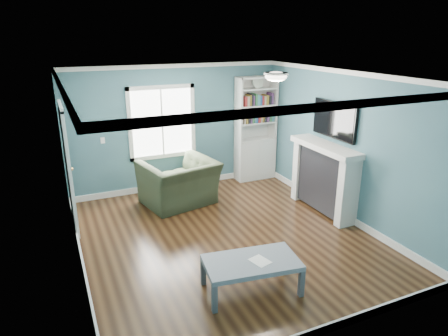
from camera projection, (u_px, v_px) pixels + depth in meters
name	position (u px, v px, depth m)	size (l,w,h in m)	color
floor	(226.00, 237.00, 6.57)	(5.00, 5.00, 0.00)	black
room_walls	(226.00, 144.00, 6.06)	(5.00, 5.00, 5.00)	#3D6373
trim	(226.00, 165.00, 6.17)	(4.50, 5.00, 2.60)	white
window	(162.00, 122.00, 8.13)	(1.40, 0.06, 1.50)	white
bookshelf	(255.00, 139.00, 8.94)	(0.90, 0.35, 2.31)	silver
fireplace	(324.00, 179.00, 7.34)	(0.44, 1.58, 1.30)	black
tv	(334.00, 120.00, 7.04)	(0.06, 1.10, 0.65)	black
door	(68.00, 168.00, 6.57)	(0.12, 0.98, 2.17)	silver
ceiling_fixture	(276.00, 76.00, 6.18)	(0.38, 0.38, 0.15)	white
light_switch	(103.00, 140.00, 7.75)	(0.08, 0.01, 0.12)	white
recliner	(179.00, 176.00, 7.66)	(1.33, 0.86, 1.16)	#222E1D
coffee_table	(252.00, 264.00, 5.09)	(1.28, 0.82, 0.44)	#434951
paper_sheet	(260.00, 261.00, 5.06)	(0.20, 0.25, 0.00)	white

